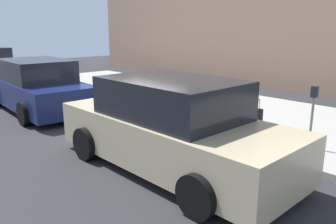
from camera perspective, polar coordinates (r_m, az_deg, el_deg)
ground_plane at (r=9.79m, az=-6.60°, el=-0.87°), size 40.00×40.00×0.00m
sidewalk_curb at (r=11.37m, az=3.66°, el=1.64°), size 18.00×5.00×0.14m
suitcase_black_0 at (r=7.69m, az=13.98°, el=-1.71°), size 0.43×0.26×0.88m
suitcase_red_1 at (r=7.91m, az=10.27°, el=-0.96°), size 0.50×0.27×0.95m
suitcase_navy_2 at (r=8.25m, az=7.34°, el=-0.25°), size 0.42×0.24×0.89m
suitcase_silver_3 at (r=8.57m, az=4.65°, el=0.33°), size 0.43×0.20×0.99m
suitcase_olive_4 at (r=8.93m, az=2.57°, el=0.54°), size 0.35×0.20×0.82m
suitcase_teal_5 at (r=9.27m, az=0.47°, el=1.54°), size 0.47×0.24×1.00m
fire_hydrant at (r=9.96m, az=-3.08°, el=2.73°), size 0.39×0.21×0.79m
bollard_post at (r=10.28m, az=-5.64°, el=3.34°), size 0.12×0.12×0.94m
parking_meter at (r=7.18m, az=23.30°, el=0.55°), size 0.12×0.09×1.27m
parked_car_beige_0 at (r=6.01m, az=0.58°, el=-2.66°), size 4.71×2.11×1.65m
parked_car_navy_1 at (r=11.15m, az=-21.19°, el=3.99°), size 4.76×2.15×1.58m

